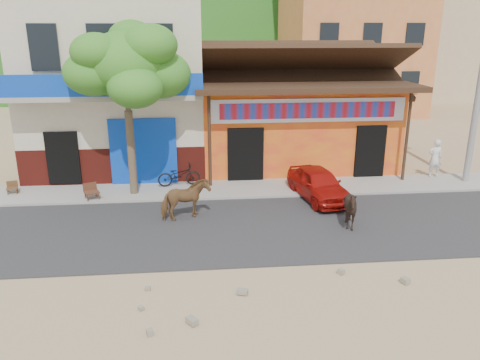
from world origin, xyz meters
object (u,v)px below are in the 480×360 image
object	(u,v)px
red_car	(318,184)
cow_dark	(351,209)
cow_tan	(185,200)
cafe_chair_right	(91,185)
cafe_chair_left	(11,183)
tree	(128,111)
pedestrian	(435,158)
scooter	(179,175)

from	to	relation	value
red_car	cow_dark	bearing A→B (deg)	-93.97
cow_dark	cow_tan	bearing A→B (deg)	-137.71
cow_dark	cafe_chair_right	world-z (taller)	cow_dark
cafe_chair_left	cafe_chair_right	size ratio (longest dim) A/B	0.78
tree	cow_dark	xyz separation A→B (m)	(6.88, -3.63, -2.46)
pedestrian	tree	bearing A→B (deg)	7.83
pedestrian	cafe_chair_left	bearing A→B (deg)	5.27
cow_tan	pedestrian	xyz separation A→B (m)	(9.90, 3.35, 0.20)
scooter	pedestrian	xyz separation A→B (m)	(10.20, 0.21, 0.35)
tree	red_car	world-z (taller)	tree
scooter	cafe_chair_right	world-z (taller)	cafe_chair_right
tree	red_car	distance (m)	7.10
tree	scooter	distance (m)	3.12
pedestrian	cafe_chair_right	world-z (taller)	pedestrian
cafe_chair_left	cow_tan	bearing A→B (deg)	-38.49
cafe_chair_right	cafe_chair_left	bearing A→B (deg)	138.56
pedestrian	cafe_chair_left	distance (m)	16.22
cafe_chair_left	cafe_chair_right	bearing A→B (deg)	-30.78
tree	cow_tan	xyz separation A→B (m)	(1.91, -2.45, -2.43)
red_car	tree	bearing A→B (deg)	160.48
red_car	scooter	world-z (taller)	red_car
red_car	scooter	distance (m)	5.24
cow_tan	cafe_chair_right	world-z (taller)	cow_tan
cow_dark	cafe_chair_left	world-z (taller)	cow_dark
cow_tan	tree	bearing A→B (deg)	13.26
tree	pedestrian	world-z (taller)	tree
cow_dark	cafe_chair_right	size ratio (longest dim) A/B	1.23
red_car	pedestrian	size ratio (longest dim) A/B	2.14
pedestrian	cafe_chair_left	xyz separation A→B (m)	(-16.21, -0.51, -0.37)
cow_dark	pedestrian	world-z (taller)	pedestrian
red_car	scooter	size ratio (longest dim) A/B	2.06
cow_tan	cafe_chair_right	bearing A→B (deg)	34.85
cow_dark	cafe_chair_right	bearing A→B (deg)	-145.06
cow_tan	scooter	xyz separation A→B (m)	(-0.29, 3.14, -0.15)
cow_tan	cafe_chair_left	bearing A→B (deg)	41.13
tree	cafe_chair_left	xyz separation A→B (m)	(-4.40, 0.39, -2.61)
scooter	pedestrian	distance (m)	10.20
cow_dark	cafe_chair_left	bearing A→B (deg)	-143.97
cow_tan	pedestrian	world-z (taller)	pedestrian
cow_dark	cafe_chair_left	xyz separation A→B (m)	(-11.28, 4.02, -0.15)
tree	pedestrian	distance (m)	12.05
red_car	cafe_chair_left	world-z (taller)	red_car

